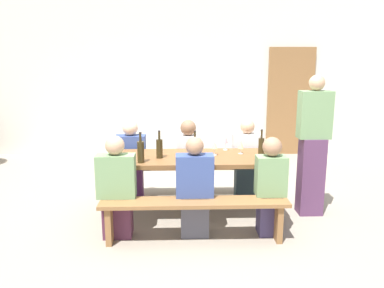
{
  "coord_description": "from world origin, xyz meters",
  "views": [
    {
      "loc": [
        -0.16,
        -4.61,
        1.92
      ],
      "look_at": [
        0.0,
        0.0,
        0.9
      ],
      "focal_mm": 37.08,
      "sensor_mm": 36.0,
      "label": 1
    }
  ],
  "objects_px": {
    "wine_glass_2": "(241,145)",
    "seated_guest_far_2": "(246,162)",
    "wine_glass_0": "(226,140)",
    "seated_guest_far_1": "(188,162)",
    "wine_bottle_0": "(195,146)",
    "seated_guest_near_0": "(117,190)",
    "wine_bottle_2": "(141,151)",
    "wine_glass_3": "(194,140)",
    "seated_guest_near_2": "(270,188)",
    "seated_guest_far_0": "(131,163)",
    "wine_bottle_3": "(159,148)",
    "wine_glass_4": "(273,151)",
    "bench_far": "(190,171)",
    "standing_host": "(313,149)",
    "bench_near": "(194,209)",
    "wine_bottle_1": "(261,145)",
    "seated_guest_near_1": "(195,190)",
    "wine_glass_1": "(215,146)",
    "tasting_table": "(192,162)",
    "wooden_door": "(290,102)"
  },
  "relations": [
    {
      "from": "seated_guest_far_0",
      "to": "wine_bottle_3",
      "type": "bearing_deg",
      "value": 33.44
    },
    {
      "from": "wine_bottle_2",
      "to": "seated_guest_near_1",
      "type": "xyz_separation_m",
      "value": [
        0.59,
        -0.28,
        -0.37
      ]
    },
    {
      "from": "seated_guest_near_1",
      "to": "bench_far",
      "type": "bearing_deg",
      "value": 0.41
    },
    {
      "from": "seated_guest_near_0",
      "to": "seated_guest_near_1",
      "type": "height_order",
      "value": "seated_guest_near_0"
    },
    {
      "from": "wine_bottle_1",
      "to": "bench_far",
      "type": "bearing_deg",
      "value": 143.3
    },
    {
      "from": "wine_bottle_0",
      "to": "seated_guest_far_2",
      "type": "distance_m",
      "value": 0.95
    },
    {
      "from": "wine_glass_1",
      "to": "wine_glass_3",
      "type": "bearing_deg",
      "value": 134.42
    },
    {
      "from": "wine_glass_0",
      "to": "standing_host",
      "type": "distance_m",
      "value": 1.07
    },
    {
      "from": "seated_guest_near_2",
      "to": "wine_bottle_1",
      "type": "bearing_deg",
      "value": -1.59
    },
    {
      "from": "seated_guest_far_0",
      "to": "tasting_table",
      "type": "bearing_deg",
      "value": 55.16
    },
    {
      "from": "bench_far",
      "to": "wine_glass_4",
      "type": "distance_m",
      "value": 1.47
    },
    {
      "from": "wine_glass_0",
      "to": "wine_glass_2",
      "type": "xyz_separation_m",
      "value": [
        0.16,
        -0.21,
        -0.02
      ]
    },
    {
      "from": "wine_bottle_0",
      "to": "seated_guest_near_0",
      "type": "height_order",
      "value": "seated_guest_near_0"
    },
    {
      "from": "tasting_table",
      "to": "seated_guest_near_1",
      "type": "xyz_separation_m",
      "value": [
        0.01,
        -0.55,
        -0.16
      ]
    },
    {
      "from": "wine_glass_3",
      "to": "seated_guest_near_2",
      "type": "relative_size",
      "value": 0.17
    },
    {
      "from": "seated_guest_near_1",
      "to": "wine_bottle_3",
      "type": "bearing_deg",
      "value": 39.06
    },
    {
      "from": "bench_near",
      "to": "wine_glass_3",
      "type": "xyz_separation_m",
      "value": [
        0.03,
        1.0,
        0.53
      ]
    },
    {
      "from": "wine_glass_0",
      "to": "seated_guest_near_1",
      "type": "height_order",
      "value": "seated_guest_near_1"
    },
    {
      "from": "seated_guest_near_0",
      "to": "wine_bottle_3",
      "type": "bearing_deg",
      "value": -42.16
    },
    {
      "from": "wine_bottle_0",
      "to": "wine_bottle_2",
      "type": "relative_size",
      "value": 0.87
    },
    {
      "from": "wine_glass_1",
      "to": "seated_guest_far_0",
      "type": "xyz_separation_m",
      "value": [
        -1.07,
        0.51,
        -0.35
      ]
    },
    {
      "from": "seated_guest_near_2",
      "to": "seated_guest_far_2",
      "type": "relative_size",
      "value": 0.99
    },
    {
      "from": "wine_bottle_0",
      "to": "wine_bottle_1",
      "type": "bearing_deg",
      "value": 2.23
    },
    {
      "from": "wine_bottle_3",
      "to": "seated_guest_far_0",
      "type": "xyz_separation_m",
      "value": [
        -0.41,
        0.62,
        -0.35
      ]
    },
    {
      "from": "seated_guest_near_2",
      "to": "seated_guest_far_0",
      "type": "distance_m",
      "value": 1.97
    },
    {
      "from": "wine_bottle_2",
      "to": "wine_bottle_3",
      "type": "bearing_deg",
      "value": 45.65
    },
    {
      "from": "wine_glass_2",
      "to": "seated_guest_near_0",
      "type": "relative_size",
      "value": 0.15
    },
    {
      "from": "bench_far",
      "to": "seated_guest_far_0",
      "type": "bearing_deg",
      "value": -169.34
    },
    {
      "from": "wine_glass_2",
      "to": "standing_host",
      "type": "xyz_separation_m",
      "value": [
        0.86,
        -0.09,
        -0.03
      ]
    },
    {
      "from": "seated_guest_far_1",
      "to": "standing_host",
      "type": "relative_size",
      "value": 0.64
    },
    {
      "from": "wine_bottle_3",
      "to": "standing_host",
      "type": "height_order",
      "value": "standing_host"
    },
    {
      "from": "seated_guest_near_0",
      "to": "seated_guest_far_0",
      "type": "relative_size",
      "value": 1.01
    },
    {
      "from": "tasting_table",
      "to": "bench_near",
      "type": "xyz_separation_m",
      "value": [
        0.0,
        -0.7,
        -0.32
      ]
    },
    {
      "from": "seated_guest_near_0",
      "to": "wine_glass_1",
      "type": "bearing_deg",
      "value": -61.45
    },
    {
      "from": "seated_guest_near_0",
      "to": "wooden_door",
      "type": "bearing_deg",
      "value": -38.09
    },
    {
      "from": "wine_glass_0",
      "to": "seated_guest_far_1",
      "type": "relative_size",
      "value": 0.17
    },
    {
      "from": "seated_guest_near_2",
      "to": "seated_guest_far_1",
      "type": "xyz_separation_m",
      "value": [
        -0.86,
        1.11,
        0.01
      ]
    },
    {
      "from": "wine_glass_4",
      "to": "seated_guest_far_0",
      "type": "relative_size",
      "value": 0.17
    },
    {
      "from": "seated_guest_near_2",
      "to": "tasting_table",
      "type": "bearing_deg",
      "value": 56.29
    },
    {
      "from": "wine_glass_0",
      "to": "seated_guest_near_2",
      "type": "relative_size",
      "value": 0.17
    },
    {
      "from": "wine_glass_2",
      "to": "seated_guest_far_2",
      "type": "relative_size",
      "value": 0.15
    },
    {
      "from": "wine_bottle_3",
      "to": "wine_glass_0",
      "type": "distance_m",
      "value": 0.91
    },
    {
      "from": "wine_glass_1",
      "to": "standing_host",
      "type": "distance_m",
      "value": 1.19
    },
    {
      "from": "wine_glass_0",
      "to": "wine_glass_2",
      "type": "distance_m",
      "value": 0.26
    },
    {
      "from": "bench_far",
      "to": "wine_glass_3",
      "type": "bearing_deg",
      "value": -85.87
    },
    {
      "from": "wine_bottle_3",
      "to": "seated_guest_near_1",
      "type": "xyz_separation_m",
      "value": [
        0.39,
        -0.49,
        -0.36
      ]
    },
    {
      "from": "bench_near",
      "to": "wine_glass_2",
      "type": "height_order",
      "value": "wine_glass_2"
    },
    {
      "from": "wine_bottle_2",
      "to": "seated_guest_near_0",
      "type": "distance_m",
      "value": 0.51
    },
    {
      "from": "bench_near",
      "to": "wine_bottle_0",
      "type": "xyz_separation_m",
      "value": [
        0.04,
        0.74,
        0.51
      ]
    },
    {
      "from": "seated_guest_far_2",
      "to": "standing_host",
      "type": "height_order",
      "value": "standing_host"
    }
  ]
}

